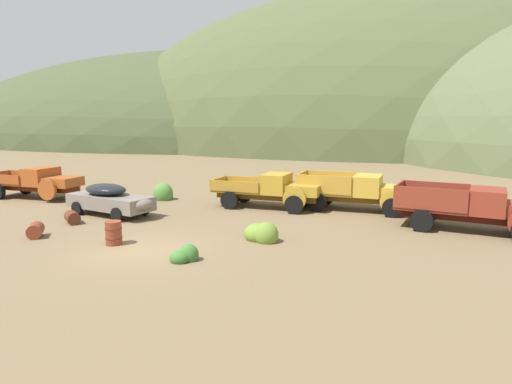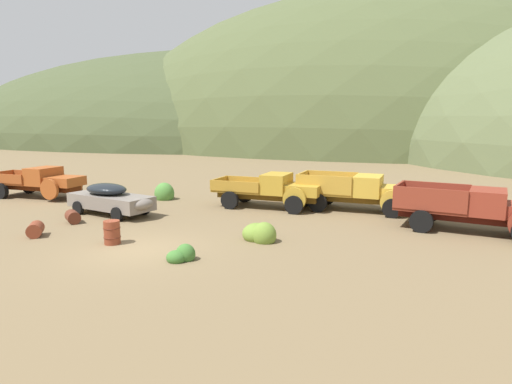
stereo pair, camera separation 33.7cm
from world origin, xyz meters
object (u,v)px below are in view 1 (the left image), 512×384
truck_oxide_orange (41,182)px  oil_drum_foreground (72,217)px  car_primer_gray (112,199)px  oil_drum_spare (114,233)px  truck_rust_red (482,209)px  truck_faded_yellow (364,192)px  truck_mustard (275,190)px  oil_drum_tipped (35,230)px

truck_oxide_orange → oil_drum_foreground: (6.01, -5.20, -0.72)m
car_primer_gray → oil_drum_spare: size_ratio=5.64×
truck_rust_red → truck_oxide_orange: bearing=-171.5°
truck_faded_yellow → truck_rust_red: size_ratio=0.98×
car_primer_gray → oil_drum_spare: 5.48m
car_primer_gray → truck_rust_red: size_ratio=0.80×
truck_mustard → oil_drum_foreground: bearing=-139.4°
car_primer_gray → oil_drum_tipped: car_primer_gray is taller
oil_drum_tipped → truck_rust_red: bearing=16.3°
car_primer_gray → oil_drum_spare: (2.93, -4.62, -0.36)m
oil_drum_foreground → car_primer_gray: bearing=68.3°
truck_oxide_orange → oil_drum_foreground: 7.98m
truck_rust_red → car_primer_gray: bearing=-163.2°
truck_faded_yellow → truck_rust_red: same height
truck_faded_yellow → truck_mustard: bearing=-167.3°
car_primer_gray → truck_rust_red: bearing=19.7°
truck_oxide_orange → oil_drum_spare: truck_oxide_orange is taller
truck_oxide_orange → truck_faded_yellow: bearing=7.2°
truck_oxide_orange → car_primer_gray: truck_oxide_orange is taller
truck_oxide_orange → truck_faded_yellow: 19.09m
truck_rust_red → oil_drum_foreground: 18.15m
oil_drum_spare → oil_drum_tipped: size_ratio=0.87×
truck_rust_red → oil_drum_tipped: size_ratio=6.13×
car_primer_gray → truck_faded_yellow: (12.25, 4.14, 0.20)m
truck_faded_yellow → truck_rust_red: 5.92m
truck_rust_red → oil_drum_tipped: 18.62m
car_primer_gray → truck_rust_red: 17.12m
truck_oxide_orange → oil_drum_foreground: truck_oxide_orange is taller
car_primer_gray → truck_faded_yellow: truck_faded_yellow is taller
truck_rust_red → oil_drum_spare: (-14.18, -5.37, -0.56)m
oil_drum_spare → oil_drum_foreground: bearing=145.3°
car_primer_gray → oil_drum_foreground: bearing=-94.5°
truck_faded_yellow → oil_drum_tipped: truck_faded_yellow is taller
car_primer_gray → oil_drum_foreground: car_primer_gray is taller
truck_faded_yellow → oil_drum_foreground: truck_faded_yellow is taller
oil_drum_spare → oil_drum_foreground: (-3.74, 2.59, -0.17)m
oil_drum_foreground → oil_drum_spare: bearing=-34.7°
truck_mustard → truck_rust_red: size_ratio=0.94×
oil_drum_spare → car_primer_gray: bearing=122.4°
truck_mustard → truck_rust_red: bearing=-10.8°
car_primer_gray → truck_faded_yellow: 12.93m
truck_rust_red → oil_drum_spare: size_ratio=7.03×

